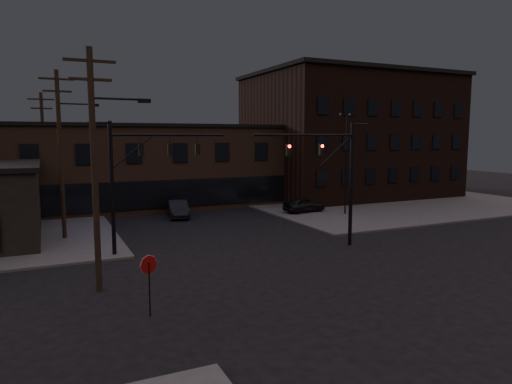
# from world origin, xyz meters

# --- Properties ---
(ground) EXTENTS (140.00, 140.00, 0.00)m
(ground) POSITION_xyz_m (0.00, 0.00, 0.00)
(ground) COLOR black
(ground) RESTS_ON ground
(sidewalk_ne) EXTENTS (30.00, 30.00, 0.15)m
(sidewalk_ne) POSITION_xyz_m (22.00, 22.00, 0.07)
(sidewalk_ne) COLOR #474744
(sidewalk_ne) RESTS_ON ground
(building_row) EXTENTS (40.00, 12.00, 8.00)m
(building_row) POSITION_xyz_m (0.00, 28.00, 4.00)
(building_row) COLOR #4D3729
(building_row) RESTS_ON ground
(building_right) EXTENTS (22.00, 16.00, 14.00)m
(building_right) POSITION_xyz_m (22.00, 26.00, 7.00)
(building_right) COLOR black
(building_right) RESTS_ON ground
(traffic_signal_near) EXTENTS (7.12, 0.24, 8.00)m
(traffic_signal_near) POSITION_xyz_m (5.36, 4.50, 4.93)
(traffic_signal_near) COLOR black
(traffic_signal_near) RESTS_ON ground
(traffic_signal_far) EXTENTS (7.12, 0.24, 8.00)m
(traffic_signal_far) POSITION_xyz_m (-6.72, 8.00, 5.01)
(traffic_signal_far) COLOR black
(traffic_signal_far) RESTS_ON ground
(stop_sign) EXTENTS (0.72, 0.33, 2.48)m
(stop_sign) POSITION_xyz_m (-8.00, -1.99, 1.84)
(stop_sign) COLOR black
(stop_sign) RESTS_ON ground
(utility_pole_near) EXTENTS (3.70, 0.28, 11.00)m
(utility_pole_near) POSITION_xyz_m (-9.43, 2.00, 5.87)
(utility_pole_near) COLOR black
(utility_pole_near) RESTS_ON ground
(utility_pole_mid) EXTENTS (3.70, 0.28, 11.50)m
(utility_pole_mid) POSITION_xyz_m (-10.44, 14.00, 6.13)
(utility_pole_mid) COLOR black
(utility_pole_mid) RESTS_ON ground
(utility_pole_far) EXTENTS (2.20, 0.28, 11.00)m
(utility_pole_far) POSITION_xyz_m (-11.50, 26.00, 5.78)
(utility_pole_far) COLOR black
(utility_pole_far) RESTS_ON ground
(lot_light_a) EXTENTS (1.50, 0.28, 9.14)m
(lot_light_a) POSITION_xyz_m (13.00, 14.00, 5.51)
(lot_light_a) COLOR black
(lot_light_a) RESTS_ON ground
(lot_light_b) EXTENTS (1.50, 0.28, 9.14)m
(lot_light_b) POSITION_xyz_m (19.00, 19.00, 5.51)
(lot_light_b) COLOR black
(lot_light_b) RESTS_ON ground
(parked_car_lot_a) EXTENTS (4.21, 2.06, 1.38)m
(parked_car_lot_a) POSITION_xyz_m (10.09, 16.34, 0.84)
(parked_car_lot_a) COLOR black
(parked_car_lot_a) RESTS_ON sidewalk_ne
(parked_car_lot_b) EXTENTS (5.58, 3.63, 1.50)m
(parked_car_lot_b) POSITION_xyz_m (17.45, 23.74, 0.90)
(parked_car_lot_b) COLOR silver
(parked_car_lot_b) RESTS_ON sidewalk_ne
(car_crossing) EXTENTS (2.28, 4.76, 1.51)m
(car_crossing) POSITION_xyz_m (-1.01, 19.42, 0.75)
(car_crossing) COLOR black
(car_crossing) RESTS_ON ground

